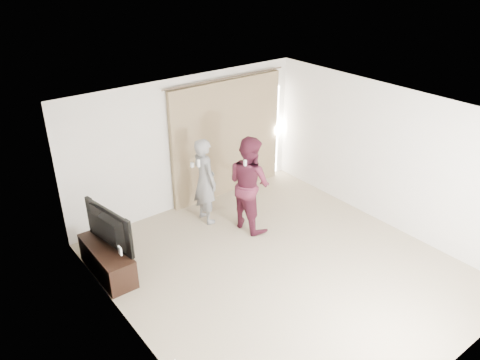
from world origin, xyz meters
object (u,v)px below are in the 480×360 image
at_px(tv, 103,230).
at_px(person_man, 205,181).
at_px(tv_console, 107,260).
at_px(person_woman, 249,183).

relative_size(tv, person_man, 0.69).
xyz_separation_m(tv_console, tv, (0.00, 0.00, 0.57)).
distance_m(tv_console, tv, 0.57).
bearing_deg(tv_console, person_man, 10.51).
relative_size(tv, person_woman, 0.64).
bearing_deg(person_woman, tv_console, 174.06).
height_order(tv_console, tv, tv).
height_order(tv_console, person_woman, person_woman).
distance_m(tv_console, person_woman, 2.75).
bearing_deg(tv, person_man, -89.88).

